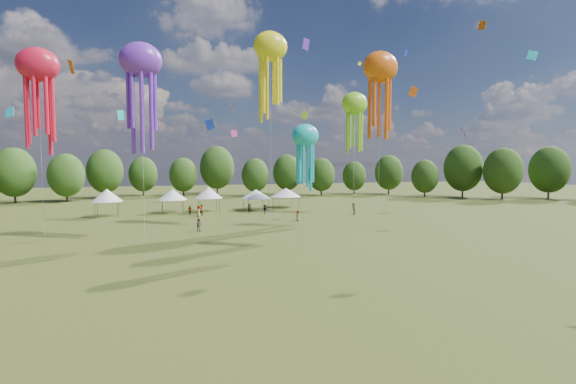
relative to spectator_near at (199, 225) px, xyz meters
name	(u,v)px	position (x,y,z in m)	size (l,w,h in m)	color
ground	(421,328)	(7.39, -34.24, -0.80)	(300.00, 300.00, 0.00)	#384416
spectator_near	(199,225)	(0.00, 0.00, 0.00)	(0.78, 0.61, 1.60)	gray
spectators_far	(261,210)	(11.47, 13.44, 0.05)	(26.59, 13.43, 1.89)	gray
festival_tents	(215,194)	(5.23, 21.96, 2.31)	(36.66, 10.32, 4.44)	#47474C
show_kites	(279,86)	(11.01, 2.14, 17.98)	(52.59, 24.91, 26.46)	purple
small_kites	(240,17)	(7.07, 8.12, 28.52)	(77.85, 56.28, 46.08)	purple
treeline	(201,174)	(3.53, 28.28, 5.74)	(201.57, 95.24, 13.43)	#38281C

